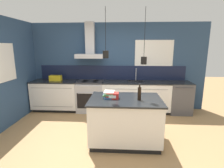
{
  "coord_description": "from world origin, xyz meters",
  "views": [
    {
      "loc": [
        0.32,
        -3.31,
        1.92
      ],
      "look_at": [
        0.08,
        0.69,
        1.05
      ],
      "focal_mm": 28.0,
      "sensor_mm": 36.0,
      "label": 1
    }
  ],
  "objects": [
    {
      "name": "wall_back",
      "position": [
        -0.03,
        2.0,
        1.35
      ],
      "size": [
        5.6,
        2.17,
        2.6
      ],
      "color": "navy",
      "rests_on": "ground_plane"
    },
    {
      "name": "counter_run_sink",
      "position": [
        0.73,
        1.69,
        0.46
      ],
      "size": [
        1.94,
        0.64,
        1.28
      ],
      "color": "black",
      "rests_on": "ground_plane"
    },
    {
      "name": "ground_plane",
      "position": [
        0.0,
        0.0,
        0.0
      ],
      "size": [
        16.0,
        16.0,
        0.0
      ],
      "primitive_type": "plane",
      "color": "#A87F51",
      "rests_on": "ground"
    },
    {
      "name": "wall_left",
      "position": [
        -2.43,
        0.7,
        1.3
      ],
      "size": [
        0.08,
        3.8,
        2.6
      ],
      "color": "navy",
      "rests_on": "ground_plane"
    },
    {
      "name": "oven_range",
      "position": [
        -0.63,
        1.69,
        0.46
      ],
      "size": [
        0.77,
        0.66,
        0.91
      ],
      "color": "#B5B5BA",
      "rests_on": "ground_plane"
    },
    {
      "name": "dishwasher",
      "position": [
        2.0,
        1.69,
        0.46
      ],
      "size": [
        0.61,
        0.65,
        0.91
      ],
      "color": "#4C4C51",
      "rests_on": "ground_plane"
    },
    {
      "name": "red_supply_box",
      "position": [
        0.13,
        -0.01,
        0.97
      ],
      "size": [
        0.23,
        0.18,
        0.11
      ],
      "color": "red",
      "rests_on": "kitchen_island"
    },
    {
      "name": "yellow_toolbox",
      "position": [
        -1.66,
        1.69,
        0.99
      ],
      "size": [
        0.34,
        0.18,
        0.19
      ],
      "color": "gold",
      "rests_on": "counter_run_left"
    },
    {
      "name": "book_stack",
      "position": [
        0.06,
        0.05,
        0.97
      ],
      "size": [
        0.27,
        0.33,
        0.13
      ],
      "color": "#335684",
      "rests_on": "kitchen_island"
    },
    {
      "name": "bottle_on_island",
      "position": [
        0.65,
        -0.08,
        1.04
      ],
      "size": [
        0.07,
        0.07,
        0.32
      ],
      "color": "black",
      "rests_on": "kitchen_island"
    },
    {
      "name": "counter_run_left",
      "position": [
        -1.69,
        1.69,
        0.46
      ],
      "size": [
        1.37,
        0.64,
        0.91
      ],
      "color": "black",
      "rests_on": "ground_plane"
    },
    {
      "name": "kitchen_island",
      "position": [
        0.39,
        0.0,
        0.46
      ],
      "size": [
        1.42,
        0.99,
        0.91
      ],
      "color": "black",
      "rests_on": "ground_plane"
    }
  ]
}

